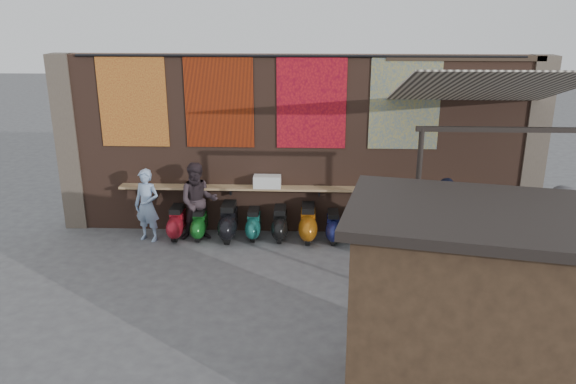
% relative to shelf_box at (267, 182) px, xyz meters
% --- Properties ---
extents(ground, '(70.00, 70.00, 0.00)m').
position_rel_shelf_box_xyz_m(ground, '(0.66, -2.30, -1.26)').
color(ground, '#474749').
rests_on(ground, ground).
extents(brick_wall, '(10.00, 0.40, 4.00)m').
position_rel_shelf_box_xyz_m(brick_wall, '(0.66, 0.40, 0.74)').
color(brick_wall, brown).
rests_on(brick_wall, ground).
extents(pier_left, '(0.50, 0.50, 4.00)m').
position_rel_shelf_box_xyz_m(pier_left, '(-4.54, 0.40, 0.74)').
color(pier_left, '#4C4238').
rests_on(pier_left, ground).
extents(pier_right, '(0.50, 0.50, 4.00)m').
position_rel_shelf_box_xyz_m(pier_right, '(5.86, 0.40, 0.74)').
color(pier_right, '#4C4238').
rests_on(pier_right, ground).
extents(eating_counter, '(8.00, 0.32, 0.05)m').
position_rel_shelf_box_xyz_m(eating_counter, '(0.66, 0.03, -0.16)').
color(eating_counter, '#9E7A51').
rests_on(eating_counter, brick_wall).
extents(shelf_box, '(0.61, 0.29, 0.27)m').
position_rel_shelf_box_xyz_m(shelf_box, '(0.00, 0.00, 0.00)').
color(shelf_box, white).
rests_on(shelf_box, eating_counter).
extents(tapestry_redgold, '(1.50, 0.02, 2.00)m').
position_rel_shelf_box_xyz_m(tapestry_redgold, '(-2.94, 0.18, 1.74)').
color(tapestry_redgold, maroon).
rests_on(tapestry_redgold, brick_wall).
extents(tapestry_sun, '(1.50, 0.02, 2.00)m').
position_rel_shelf_box_xyz_m(tapestry_sun, '(-1.04, 0.18, 1.74)').
color(tapestry_sun, red).
rests_on(tapestry_sun, brick_wall).
extents(tapestry_orange, '(1.50, 0.02, 2.00)m').
position_rel_shelf_box_xyz_m(tapestry_orange, '(0.96, 0.18, 1.74)').
color(tapestry_orange, red).
rests_on(tapestry_orange, brick_wall).
extents(tapestry_multi, '(1.50, 0.02, 2.00)m').
position_rel_shelf_box_xyz_m(tapestry_multi, '(2.96, 0.18, 1.74)').
color(tapestry_multi, '#274E8F').
rests_on(tapestry_multi, brick_wall).
extents(hang_rail, '(9.50, 0.06, 0.06)m').
position_rel_shelf_box_xyz_m(hang_rail, '(0.66, 0.17, 2.72)').
color(hang_rail, black).
rests_on(hang_rail, brick_wall).
extents(scooter_stool_0, '(0.34, 0.76, 0.72)m').
position_rel_shelf_box_xyz_m(scooter_stool_0, '(-2.02, -0.30, -0.90)').
color(scooter_stool_0, maroon).
rests_on(scooter_stool_0, ground).
extents(scooter_stool_1, '(0.32, 0.71, 0.67)m').
position_rel_shelf_box_xyz_m(scooter_stool_1, '(-1.51, -0.29, -0.93)').
color(scooter_stool_1, '#115519').
rests_on(scooter_stool_1, ground).
extents(scooter_stool_2, '(0.39, 0.86, 0.82)m').
position_rel_shelf_box_xyz_m(scooter_stool_2, '(-0.84, -0.34, -0.85)').
color(scooter_stool_2, black).
rests_on(scooter_stool_2, ground).
extents(scooter_stool_3, '(0.32, 0.71, 0.68)m').
position_rel_shelf_box_xyz_m(scooter_stool_3, '(-0.30, -0.26, -0.92)').
color(scooter_stool_3, '#186057').
rests_on(scooter_stool_3, ground).
extents(scooter_stool_4, '(0.35, 0.77, 0.73)m').
position_rel_shelf_box_xyz_m(scooter_stool_4, '(0.30, -0.28, -0.90)').
color(scooter_stool_4, black).
rests_on(scooter_stool_4, ground).
extents(scooter_stool_5, '(0.38, 0.84, 0.80)m').
position_rel_shelf_box_xyz_m(scooter_stool_5, '(0.92, -0.31, -0.86)').
color(scooter_stool_5, '#99520D').
rests_on(scooter_stool_5, ground).
extents(scooter_stool_6, '(0.32, 0.71, 0.67)m').
position_rel_shelf_box_xyz_m(scooter_stool_6, '(1.47, -0.33, -0.93)').
color(scooter_stool_6, '#14184C').
rests_on(scooter_stool_6, ground).
extents(scooter_stool_7, '(0.33, 0.73, 0.70)m').
position_rel_shelf_box_xyz_m(scooter_stool_7, '(2.04, -0.28, -0.91)').
color(scooter_stool_7, '#0D5C20').
rests_on(scooter_stool_7, ground).
extents(scooter_stool_8, '(0.33, 0.73, 0.69)m').
position_rel_shelf_box_xyz_m(scooter_stool_8, '(2.60, -0.26, -0.92)').
color(scooter_stool_8, '#B40D26').
rests_on(scooter_stool_8, ground).
extents(scooter_stool_9, '(0.39, 0.86, 0.82)m').
position_rel_shelf_box_xyz_m(scooter_stool_9, '(3.25, -0.28, -0.85)').
color(scooter_stool_9, navy).
rests_on(scooter_stool_9, ground).
extents(diner_left, '(0.68, 0.55, 1.63)m').
position_rel_shelf_box_xyz_m(diner_left, '(-2.62, -0.44, -0.45)').
color(diner_left, '#8CA7CC').
rests_on(diner_left, ground).
extents(diner_right, '(0.96, 0.81, 1.76)m').
position_rel_shelf_box_xyz_m(diner_right, '(-1.50, -0.32, -0.38)').
color(diner_right, '#30252A').
rests_on(diner_right, ground).
extents(shopper_navy, '(1.19, 0.82, 1.88)m').
position_rel_shelf_box_xyz_m(shopper_navy, '(3.59, -1.62, -0.32)').
color(shopper_navy, '#161B33').
rests_on(shopper_navy, ground).
extents(shopper_grey, '(1.38, 1.33, 1.88)m').
position_rel_shelf_box_xyz_m(shopper_grey, '(5.56, -2.09, -0.32)').
color(shopper_grey, '#504F53').
rests_on(shopper_grey, ground).
extents(shopper_tan, '(0.91, 0.78, 1.58)m').
position_rel_shelf_box_xyz_m(shopper_tan, '(3.20, -1.70, -0.47)').
color(shopper_tan, '#94785E').
rests_on(shopper_tan, ground).
extents(market_stall, '(2.75, 2.28, 2.64)m').
position_rel_shelf_box_xyz_m(market_stall, '(2.78, -5.80, 0.06)').
color(market_stall, black).
rests_on(market_stall, ground).
extents(stall_roof, '(3.09, 2.61, 0.12)m').
position_rel_shelf_box_xyz_m(stall_roof, '(2.78, -5.80, 1.43)').
color(stall_roof, black).
rests_on(stall_roof, market_stall).
extents(stall_sign, '(1.18, 0.28, 0.50)m').
position_rel_shelf_box_xyz_m(stall_sign, '(2.97, -4.88, 0.65)').
color(stall_sign, gold).
rests_on(stall_sign, market_stall).
extents(stall_shelf, '(2.00, 0.51, 0.06)m').
position_rel_shelf_box_xyz_m(stall_shelf, '(2.97, -4.88, -0.30)').
color(stall_shelf, '#473321').
rests_on(stall_shelf, market_stall).
extents(awning_canvas, '(3.20, 3.28, 0.97)m').
position_rel_shelf_box_xyz_m(awning_canvas, '(4.16, -1.40, 2.29)').
color(awning_canvas, beige).
rests_on(awning_canvas, brick_wall).
extents(awning_ledger, '(3.30, 0.08, 0.12)m').
position_rel_shelf_box_xyz_m(awning_ledger, '(4.16, 0.19, 2.69)').
color(awning_ledger, '#33261C').
rests_on(awning_ledger, brick_wall).
extents(awning_header, '(3.00, 0.08, 0.08)m').
position_rel_shelf_box_xyz_m(awning_header, '(4.16, -2.90, 1.82)').
color(awning_header, black).
rests_on(awning_header, awning_post_left).
extents(awning_post_left, '(0.09, 0.09, 3.10)m').
position_rel_shelf_box_xyz_m(awning_post_left, '(2.76, -2.90, 0.29)').
color(awning_post_left, black).
rests_on(awning_post_left, ground).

